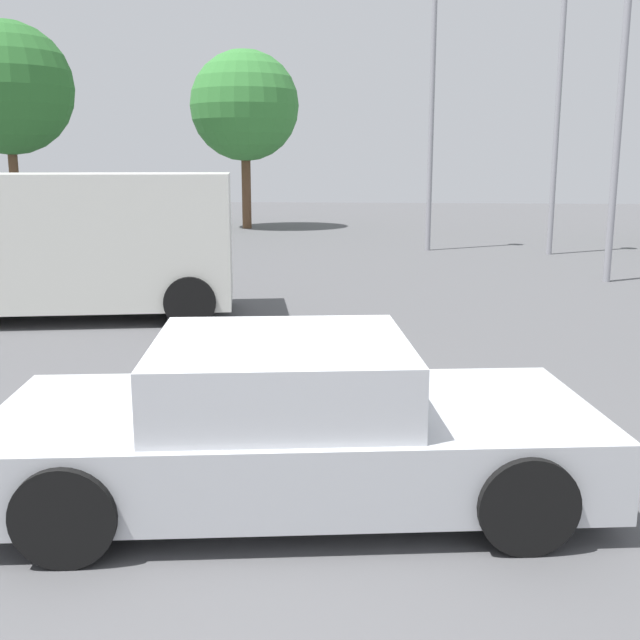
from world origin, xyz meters
name	(u,v)px	position (x,y,z in m)	size (l,w,h in m)	color
ground_plane	(250,511)	(0.00, 0.00, 0.00)	(80.00, 80.00, 0.00)	#515154
sedan_foreground	(292,425)	(0.27, 0.26, 0.55)	(4.43, 2.39, 1.18)	#B7BABF
van_white	(70,241)	(-3.93, 6.43, 1.20)	(5.22, 2.91, 2.22)	silver
light_post_near	(560,66)	(5.18, 15.42, 4.72)	(0.44, 0.44, 7.05)	gray
light_post_mid	(433,62)	(2.06, 16.08, 4.93)	(0.44, 0.44, 7.41)	gray
light_post_far	(624,50)	(5.39, 10.81, 4.48)	(0.44, 0.44, 6.63)	gray
tree_back_left	(7,88)	(-10.75, 18.44, 4.57)	(4.02, 4.02, 6.60)	brown
tree_back_center	(245,106)	(-4.12, 22.47, 4.28)	(3.83, 3.83, 6.21)	brown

